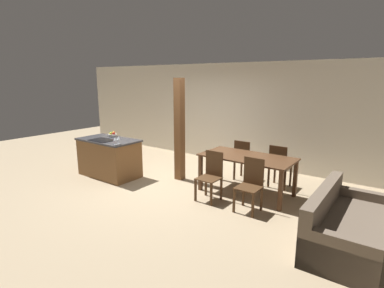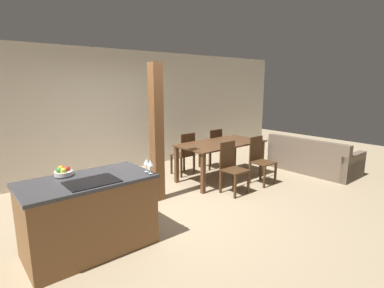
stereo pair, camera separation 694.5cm
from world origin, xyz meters
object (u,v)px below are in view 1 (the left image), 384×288
Objects in this scene: fruit_bowl at (112,134)px; dining_chair_near_right at (250,184)px; dining_chair_far_right at (279,166)px; kitchen_island at (109,157)px; dining_table at (247,161)px; couch at (346,228)px; wine_glass_middle at (119,138)px; dining_chair_far_left at (244,160)px; dining_chair_near_left at (211,175)px; wine_glass_near at (115,139)px; timber_post at (179,130)px.

fruit_bowl is 0.22× the size of dining_chair_near_right.
kitchen_island is at bearing 24.31° from dining_chair_far_right.
dining_chair_far_right is (3.55, 1.61, 0.04)m from kitchen_island.
couch is at bearing -25.50° from dining_table.
fruit_bowl is at bearing 122.94° from kitchen_island.
fruit_bowl is 3.99m from dining_chair_far_right.
kitchen_island is 0.92m from wine_glass_middle.
wine_glass_middle is 2.82m from dining_chair_far_left.
dining_chair_near_left is (2.06, 0.47, -0.55)m from wine_glass_middle.
dining_chair_far_left is 1.00× the size of dining_chair_far_right.
dining_chair_near_left is at bearing 58.99° from dining_chair_far_right.
wine_glass_near is 1.00× the size of wine_glass_middle.
kitchen_island is 3.56m from dining_chair_near_right.
dining_chair_far_right is at bearing 24.31° from kitchen_island.
dining_chair_near_right is at bearing 90.00° from dining_chair_far_right.
couch is 0.81× the size of timber_post.
dining_chair_far_right is at bearing 33.79° from wine_glass_near.
dining_chair_near_right reaches higher than dining_table.
wine_glass_middle reaches higher than dining_table.
wine_glass_near is at bearing -164.82° from dining_chair_near_left.
timber_post is (0.84, 1.14, 0.12)m from wine_glass_near.
dining_chair_far_left is at bearing 0.00° from dining_chair_far_right.
dining_chair_near_right is at bearing -58.99° from dining_table.
wine_glass_middle is 0.18× the size of dining_chair_near_right.
dining_chair_near_right is (3.55, 0.23, 0.04)m from kitchen_island.
dining_chair_near_left is at bearing -0.80° from fruit_bowl.
dining_chair_far_left is at bearing 32.90° from timber_post.
dining_chair_near_left is (-0.41, -0.69, -0.19)m from dining_table.
dining_chair_far_left is 1.61m from timber_post.
kitchen_island is 8.85× the size of wine_glass_middle.
wine_glass_near is (0.84, -0.60, 0.08)m from fruit_bowl.
dining_table is at bearing 58.99° from dining_chair_near_left.
dining_chair_near_left is at bearing 15.18° from wine_glass_near.
dining_chair_far_right is 0.50× the size of couch.
dining_chair_near_right is (2.89, 0.47, -0.55)m from wine_glass_middle.
dining_table is 1.71m from timber_post.
dining_table is 2.25m from couch.
dining_chair_near_right is (2.89, 0.56, -0.55)m from wine_glass_near.
dining_chair_near_left is 0.83m from dining_chair_near_right.
wine_glass_near is (0.66, -0.33, 0.58)m from kitchen_island.
fruit_bowl is at bearing 86.18° from couch.
dining_chair_near_right is at bearing 121.01° from dining_chair_far_left.
timber_post is at bearing 53.70° from wine_glass_near.
wine_glass_middle is at bearing -170.77° from dining_chair_near_right.
kitchen_island is 1.59× the size of dining_chair_near_left.
fruit_bowl reaches higher than dining_chair_far_right.
dining_chair_far_right is at bearing 58.99° from dining_table.
wine_glass_middle is at bearing -128.59° from timber_post.
fruit_bowl is 5.36m from couch.
couch is at bearing -6.27° from dining_chair_near_left.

